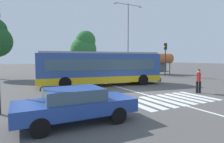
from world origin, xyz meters
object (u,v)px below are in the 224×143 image
at_px(city_transit_bus, 101,68).
at_px(background_tree_right, 84,47).
at_px(parked_car_black, 81,70).
at_px(parked_car_white, 115,69).
at_px(parked_car_champagne, 99,70).
at_px(bus_stop_shelter, 161,59).
at_px(foreground_sedan, 75,103).
at_px(parked_car_blue, 64,71).
at_px(twin_arm_street_lamp, 128,32).
at_px(pedestrian_crossing_street, 199,80).
at_px(traffic_light_far_corner, 165,54).

relative_size(city_transit_bus, background_tree_right, 1.54).
distance_m(parked_car_black, parked_car_white, 5.54).
relative_size(parked_car_champagne, background_tree_right, 0.61).
bearing_deg(bus_stop_shelter, foreground_sedan, -140.58).
distance_m(city_transit_bus, parked_car_white, 12.40).
bearing_deg(parked_car_champagne, parked_car_blue, 174.68).
bearing_deg(twin_arm_street_lamp, parked_car_white, 108.22).
distance_m(pedestrian_crossing_street, foreground_sedan, 9.77).
distance_m(parked_car_champagne, parked_car_white, 2.85).
bearing_deg(background_tree_right, pedestrian_crossing_street, -88.90).
bearing_deg(parked_car_blue, background_tree_right, 49.41).
height_order(traffic_light_far_corner, background_tree_right, background_tree_right).
height_order(twin_arm_street_lamp, background_tree_right, twin_arm_street_lamp).
relative_size(city_transit_bus, parked_car_white, 2.48).
bearing_deg(city_transit_bus, background_tree_right, 75.81).
xyz_separation_m(foreground_sedan, parked_car_blue, (4.01, 19.12, 0.00)).
bearing_deg(foreground_sedan, parked_car_blue, 78.16).
xyz_separation_m(pedestrian_crossing_street, background_tree_right, (-0.45, 23.22, 3.53)).
relative_size(parked_car_black, background_tree_right, 0.61).
height_order(city_transit_bus, background_tree_right, background_tree_right).
xyz_separation_m(parked_car_blue, parked_car_champagne, (5.17, -0.48, 0.00)).
relative_size(parked_car_black, parked_car_white, 0.98).
distance_m(parked_car_black, parked_car_champagne, 2.72).
bearing_deg(twin_arm_street_lamp, parked_car_blue, 162.37).
distance_m(parked_car_black, traffic_light_far_corner, 12.19).
relative_size(parked_car_champagne, parked_car_white, 0.99).
xyz_separation_m(parked_car_white, background_tree_right, (-2.88, 6.28, 3.74)).
bearing_deg(parked_car_champagne, foreground_sedan, -116.21).
bearing_deg(traffic_light_far_corner, pedestrian_crossing_street, -123.17).
bearing_deg(pedestrian_crossing_street, foreground_sedan, -168.89).
bearing_deg(background_tree_right, bus_stop_shelter, -49.87).
bearing_deg(foreground_sedan, city_transit_bus, 60.09).
bearing_deg(bus_stop_shelter, city_transit_bus, -154.86).
xyz_separation_m(city_transit_bus, bus_stop_shelter, (12.92, 6.06, 0.83)).
bearing_deg(background_tree_right, parked_car_blue, -130.59).
distance_m(pedestrian_crossing_street, traffic_light_far_corner, 12.80).
bearing_deg(bus_stop_shelter, parked_car_blue, 162.40).
height_order(foreground_sedan, parked_car_blue, same).
height_order(city_transit_bus, parked_car_black, city_transit_bus).
height_order(city_transit_bus, bus_stop_shelter, bus_stop_shelter).
height_order(foreground_sedan, parked_car_white, same).
bearing_deg(twin_arm_street_lamp, pedestrian_crossing_street, -102.73).
bearing_deg(city_transit_bus, twin_arm_street_lamp, 44.24).
xyz_separation_m(city_transit_bus, foreground_sedan, (-4.98, -8.65, -0.82)).
xyz_separation_m(pedestrian_crossing_street, parked_car_champagne, (-0.41, 16.75, -0.20)).
distance_m(pedestrian_crossing_street, parked_car_black, 17.39).
bearing_deg(foreground_sedan, pedestrian_crossing_street, 11.11).
xyz_separation_m(traffic_light_far_corner, bus_stop_shelter, (1.41, 2.27, -0.67)).
relative_size(city_transit_bus, parked_car_blue, 2.50).
distance_m(pedestrian_crossing_street, parked_car_white, 17.12).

